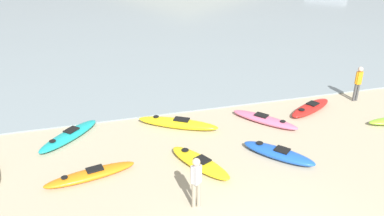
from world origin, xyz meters
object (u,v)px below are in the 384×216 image
(person_near_foreground, at_px, (196,180))
(kayak_on_sand_0, at_px, (178,123))
(kayak_on_sand_8, at_px, (200,162))
(person_near_waterline, at_px, (358,82))
(kayak_on_sand_1, at_px, (264,119))
(kayak_on_sand_4, at_px, (69,135))
(kayak_on_sand_7, at_px, (278,153))
(kayak_on_sand_6, at_px, (311,108))
(kayak_on_sand_3, at_px, (91,174))

(person_near_foreground, bearing_deg, kayak_on_sand_0, 81.91)
(kayak_on_sand_8, distance_m, person_near_foreground, 2.22)
(person_near_foreground, xyz_separation_m, person_near_waterline, (9.45, 5.28, 0.04))
(kayak_on_sand_1, distance_m, person_near_foreground, 6.16)
(kayak_on_sand_4, distance_m, person_near_foreground, 6.29)
(kayak_on_sand_8, xyz_separation_m, person_near_waterline, (8.74, 3.33, 0.80))
(kayak_on_sand_4, bearing_deg, kayak_on_sand_0, -2.59)
(kayak_on_sand_4, height_order, kayak_on_sand_7, kayak_on_sand_7)
(kayak_on_sand_6, distance_m, kayak_on_sand_7, 4.53)
(kayak_on_sand_0, distance_m, kayak_on_sand_8, 3.00)
(kayak_on_sand_3, relative_size, kayak_on_sand_8, 1.10)
(kayak_on_sand_8, xyz_separation_m, person_near_foreground, (-0.71, -1.95, 0.77))
(kayak_on_sand_0, height_order, kayak_on_sand_4, kayak_on_sand_0)
(person_near_waterline, bearing_deg, kayak_on_sand_0, -177.85)
(kayak_on_sand_7, height_order, kayak_on_sand_8, kayak_on_sand_7)
(kayak_on_sand_0, relative_size, kayak_on_sand_7, 1.29)
(kayak_on_sand_8, relative_size, person_near_waterline, 1.61)
(kayak_on_sand_3, height_order, person_near_waterline, person_near_waterline)
(kayak_on_sand_7, relative_size, person_near_waterline, 1.49)
(kayak_on_sand_1, bearing_deg, kayak_on_sand_7, -106.01)
(person_near_waterline, bearing_deg, kayak_on_sand_1, -169.87)
(kayak_on_sand_3, distance_m, person_near_waterline, 12.69)
(kayak_on_sand_8, bearing_deg, kayak_on_sand_7, -4.30)
(kayak_on_sand_6, xyz_separation_m, person_near_foreground, (-6.81, -4.87, 0.78))
(kayak_on_sand_0, bearing_deg, kayak_on_sand_7, -48.60)
(kayak_on_sand_3, relative_size, person_near_foreground, 1.84)
(kayak_on_sand_3, height_order, kayak_on_sand_4, kayak_on_sand_4)
(kayak_on_sand_0, height_order, person_near_foreground, person_near_foreground)
(kayak_on_sand_1, relative_size, kayak_on_sand_3, 0.91)
(kayak_on_sand_8, bearing_deg, kayak_on_sand_0, 90.19)
(kayak_on_sand_6, xyz_separation_m, person_near_waterline, (2.65, 0.41, 0.82))
(kayak_on_sand_0, relative_size, kayak_on_sand_6, 1.15)
(kayak_on_sand_0, xyz_separation_m, kayak_on_sand_8, (0.01, -3.00, -0.02))
(kayak_on_sand_8, height_order, person_near_foreground, person_near_foreground)
(kayak_on_sand_8, bearing_deg, kayak_on_sand_4, 143.11)
(kayak_on_sand_1, xyz_separation_m, kayak_on_sand_7, (-0.75, -2.62, 0.02))
(kayak_on_sand_0, height_order, kayak_on_sand_7, kayak_on_sand_0)
(kayak_on_sand_3, relative_size, kayak_on_sand_7, 1.19)
(kayak_on_sand_7, relative_size, person_near_foreground, 1.54)
(person_near_waterline, bearing_deg, person_near_foreground, -150.81)
(kayak_on_sand_3, distance_m, kayak_on_sand_4, 2.94)
(kayak_on_sand_7, bearing_deg, kayak_on_sand_3, 175.15)
(kayak_on_sand_0, distance_m, kayak_on_sand_7, 4.28)
(kayak_on_sand_4, xyz_separation_m, person_near_waterline, (12.99, 0.14, 0.81))
(kayak_on_sand_4, relative_size, kayak_on_sand_8, 0.95)
(kayak_on_sand_7, bearing_deg, kayak_on_sand_6, 43.77)
(kayak_on_sand_3, distance_m, person_near_foreground, 3.73)
(kayak_on_sand_0, distance_m, person_near_waterline, 8.79)
(kayak_on_sand_0, bearing_deg, person_near_waterline, 2.15)
(kayak_on_sand_3, bearing_deg, kayak_on_sand_4, 103.57)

